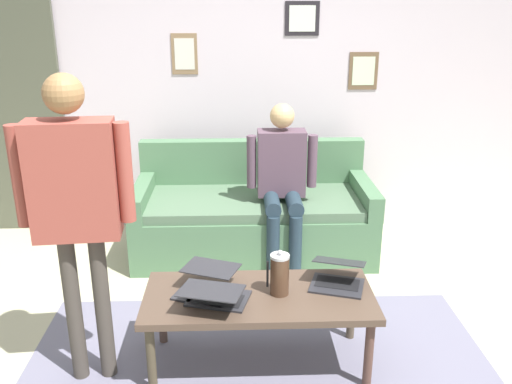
% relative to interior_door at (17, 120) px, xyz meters
% --- Properties ---
extents(ground_plane, '(7.68, 7.68, 0.00)m').
position_rel_interior_door_xyz_m(ground_plane, '(-2.07, 2.11, -1.02)').
color(ground_plane, '#B5AF8F').
extents(area_rug, '(2.72, 1.65, 0.01)m').
position_rel_interior_door_xyz_m(area_rug, '(-2.05, 2.22, -1.02)').
color(area_rug, slate).
rests_on(area_rug, ground_plane).
extents(back_wall, '(7.04, 0.11, 2.70)m').
position_rel_interior_door_xyz_m(back_wall, '(-2.07, -0.09, 0.33)').
color(back_wall, silver).
rests_on(back_wall, ground_plane).
extents(interior_door, '(0.82, 0.09, 2.05)m').
position_rel_interior_door_xyz_m(interior_door, '(0.00, 0.00, 0.00)').
color(interior_door, '#4D4F3F').
rests_on(interior_door, ground_plane).
extents(couch, '(1.94, 0.89, 0.88)m').
position_rel_interior_door_xyz_m(couch, '(-2.07, 0.55, -0.72)').
color(couch, '#4D7451').
rests_on(couch, ground_plane).
extents(coffee_table, '(1.30, 0.58, 0.46)m').
position_rel_interior_door_xyz_m(coffee_table, '(-2.05, 2.12, -0.62)').
color(coffee_table, '#4F3C30').
rests_on(coffee_table, ground_plane).
extents(laptop_left, '(0.41, 0.42, 0.13)m').
position_rel_interior_door_xyz_m(laptop_left, '(-1.81, 2.20, -0.52)').
color(laptop_left, '#28282D').
rests_on(laptop_left, coffee_table).
extents(laptop_center, '(0.38, 0.39, 0.15)m').
position_rel_interior_door_xyz_m(laptop_center, '(-2.51, 2.02, -0.52)').
color(laptop_center, '#28282D').
rests_on(laptop_center, coffee_table).
extents(laptop_right, '(0.40, 0.42, 0.12)m').
position_rel_interior_door_xyz_m(laptop_right, '(-1.75, 2.08, -0.52)').
color(laptop_right, '#28282D').
rests_on(laptop_right, coffee_table).
extents(french_press, '(0.13, 0.11, 0.27)m').
position_rel_interior_door_xyz_m(french_press, '(-2.16, 2.11, -0.45)').
color(french_press, '#4C3323').
rests_on(french_press, coffee_table).
extents(person_standing, '(0.60, 0.22, 1.70)m').
position_rel_interior_door_xyz_m(person_standing, '(-1.11, 2.19, 0.06)').
color(person_standing, '#433D36').
rests_on(person_standing, ground_plane).
extents(person_seated, '(0.55, 0.51, 1.28)m').
position_rel_interior_door_xyz_m(person_seated, '(-2.28, 0.78, -0.30)').
color(person_seated, '#22333F').
rests_on(person_seated, ground_plane).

